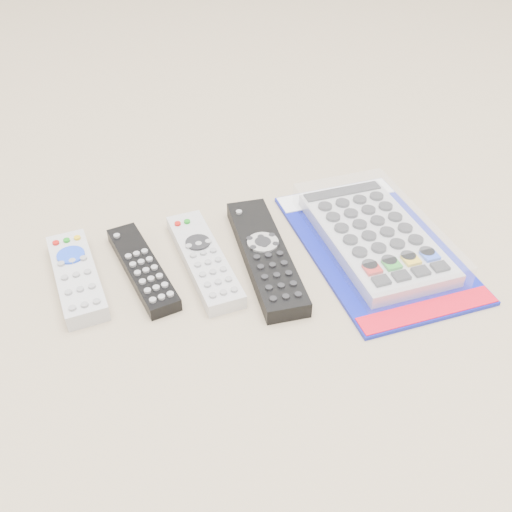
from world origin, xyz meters
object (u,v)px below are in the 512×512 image
object	(u,v)px
remote_small_grey	(77,276)
remote_slim_black	(142,268)
jumbo_remote_packaged	(375,235)
remote_silver_dvd	(204,259)
remote_large_black	(265,255)

from	to	relation	value
remote_small_grey	remote_slim_black	xyz separation A→B (m)	(0.08, -0.01, -0.00)
jumbo_remote_packaged	remote_small_grey	bearing A→B (deg)	172.68
remote_slim_black	remote_silver_dvd	bearing A→B (deg)	-15.98
remote_small_grey	jumbo_remote_packaged	bearing A→B (deg)	-11.96
remote_large_black	jumbo_remote_packaged	xyz separation A→B (m)	(0.16, -0.01, 0.01)
remote_large_black	remote_small_grey	bearing A→B (deg)	175.91
remote_small_grey	remote_large_black	distance (m)	0.25
remote_slim_black	remote_silver_dvd	world-z (taller)	remote_silver_dvd
remote_silver_dvd	jumbo_remote_packaged	world-z (taller)	jumbo_remote_packaged
remote_small_grey	remote_slim_black	bearing A→B (deg)	-10.21
remote_silver_dvd	remote_large_black	distance (m)	0.08
remote_large_black	remote_silver_dvd	bearing A→B (deg)	170.92
remote_slim_black	jumbo_remote_packaged	xyz separation A→B (m)	(0.32, -0.04, 0.01)
remote_silver_dvd	remote_large_black	world-z (taller)	remote_large_black
remote_silver_dvd	remote_small_grey	bearing A→B (deg)	170.83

